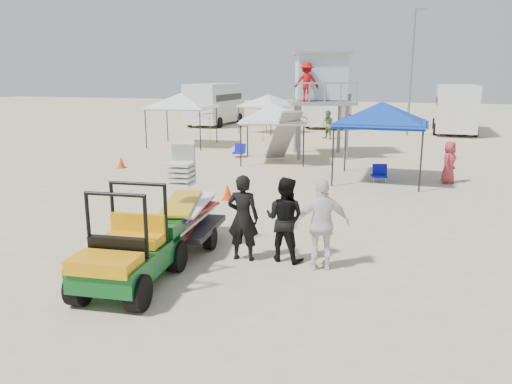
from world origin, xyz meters
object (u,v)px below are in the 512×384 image
(lifeguard_tower, at_px, (320,81))
(surf_trailer, at_px, (185,210))
(man_left, at_px, (243,218))
(utility_cart, at_px, (128,242))
(canopy_blue, at_px, (382,106))

(lifeguard_tower, bearing_deg, surf_trailer, -90.48)
(man_left, distance_m, lifeguard_tower, 15.06)
(utility_cart, height_order, surf_trailer, surf_trailer)
(surf_trailer, distance_m, canopy_blue, 9.96)
(surf_trailer, bearing_deg, utility_cart, -90.12)
(surf_trailer, distance_m, lifeguard_tower, 14.71)
(lifeguard_tower, relative_size, canopy_blue, 1.45)
(man_left, bearing_deg, utility_cart, 48.29)
(man_left, bearing_deg, canopy_blue, -106.93)
(surf_trailer, relative_size, canopy_blue, 0.76)
(surf_trailer, bearing_deg, man_left, -11.19)
(lifeguard_tower, bearing_deg, man_left, -84.60)
(lifeguard_tower, height_order, canopy_blue, lifeguard_tower)
(man_left, height_order, canopy_blue, canopy_blue)
(utility_cart, xyz_separation_m, surf_trailer, (0.00, 2.33, 0.02))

